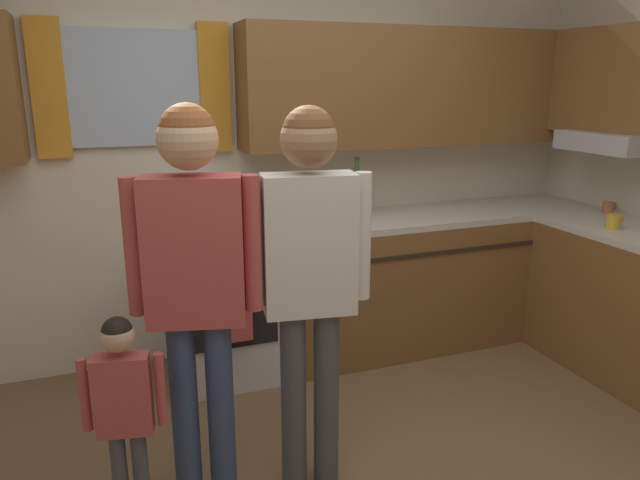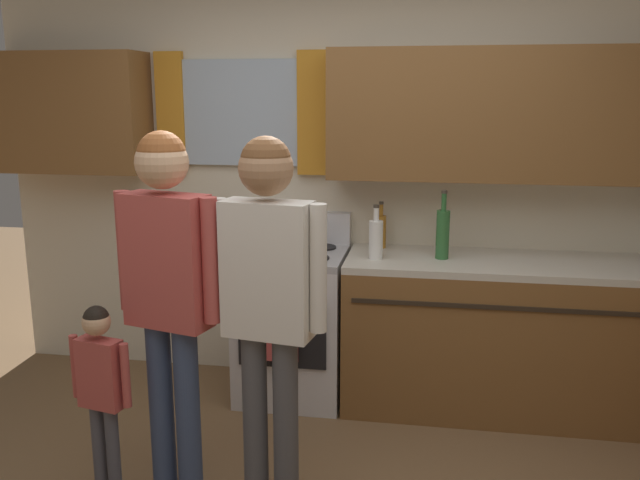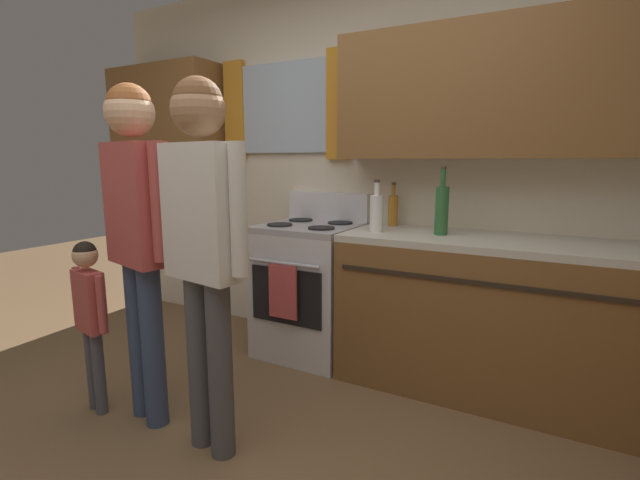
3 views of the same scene
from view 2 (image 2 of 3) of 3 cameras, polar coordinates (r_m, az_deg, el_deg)
name	(u,v)px [view 2 (image 2 of 3)]	position (r m, az deg, el deg)	size (l,w,h in m)	color
back_wall_unit	(370,154)	(4.08, 4.28, 7.40)	(4.60, 0.42, 2.60)	beige
kitchen_counter_run	(627,371)	(3.77, 24.84, -10.17)	(2.30, 2.11, 0.90)	brown
stove_oven	(293,321)	(4.09, -2.30, -6.94)	(0.63, 0.67, 1.10)	silver
bottle_wine_green	(443,233)	(3.84, 10.49, 0.63)	(0.08, 0.08, 0.39)	#2D6633
bottle_oil_amber	(381,230)	(4.07, 5.24, 0.84)	(0.06, 0.06, 0.29)	#B27223
bottle_milk_white	(376,238)	(3.79, 4.82, 0.15)	(0.08, 0.08, 0.31)	white
adult_holding_child	(168,275)	(2.96, -12.96, -2.93)	(0.50, 0.25, 1.68)	#38476B
adult_in_plaid	(268,284)	(2.79, -4.49, -3.80)	(0.51, 0.23, 1.66)	#4C4C51
small_child	(101,380)	(3.18, -18.31, -11.35)	(0.31, 0.13, 0.92)	#4C4C56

